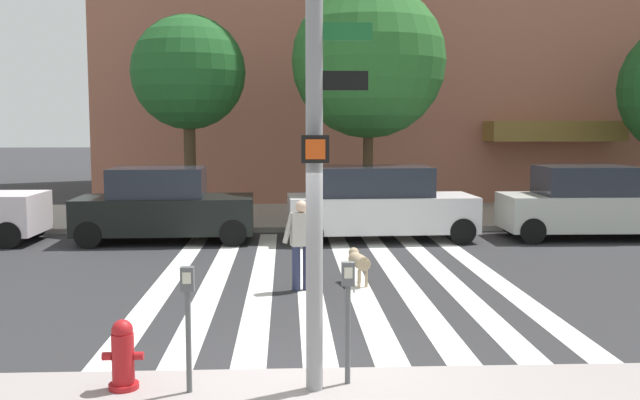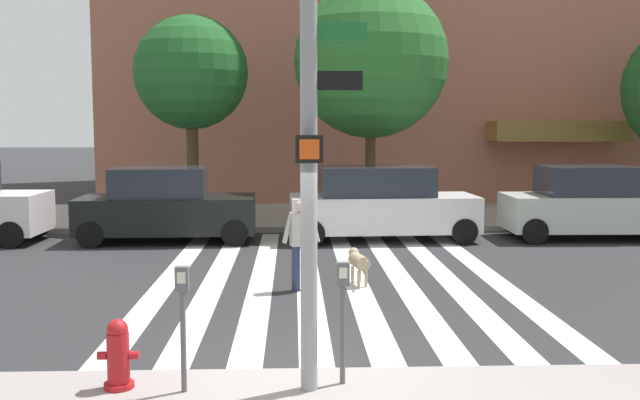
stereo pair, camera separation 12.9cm
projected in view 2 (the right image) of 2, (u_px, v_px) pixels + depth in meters
name	position (u px, v px, depth m)	size (l,w,h in m)	color
ground_plane	(301.00, 277.00, 14.33)	(160.00, 160.00, 0.00)	#2B2B2D
sidewalk_far	(298.00, 216.00, 23.10)	(80.00, 6.00, 0.15)	gray
crosswalk_stripes	(331.00, 276.00, 14.35)	(6.75, 11.07, 0.01)	silver
traffic_light_pole	(309.00, 73.00, 7.44)	(0.74, 0.46, 5.80)	gray
fire_hydrant	(118.00, 355.00, 7.84)	(0.44, 0.32, 0.76)	#AB181C
parking_meter_curbside	(343.00, 305.00, 7.92)	(0.14, 0.11, 1.36)	#515456
parking_meter_second_along	(183.00, 311.00, 7.68)	(0.14, 0.11, 1.36)	#515456
parked_car_behind_first	(166.00, 206.00, 18.54)	(4.50, 2.15, 1.90)	black
parked_car_third_in_line	(381.00, 204.00, 18.74)	(4.85, 2.12, 1.91)	silver
parked_car_fourth_in_line	(592.00, 204.00, 18.95)	(4.63, 2.01, 1.91)	beige
street_tree_nearest	(191.00, 73.00, 21.15)	(3.33, 3.33, 6.01)	#4C3823
street_tree_middle	(371.00, 61.00, 20.76)	(4.41, 4.41, 6.85)	#4C3823
pedestrian_dog_walker	(301.00, 240.00, 13.06)	(0.71, 0.31, 1.64)	#282D4C
dog_on_leash	(358.00, 261.00, 13.58)	(0.38, 0.99, 0.65)	tan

